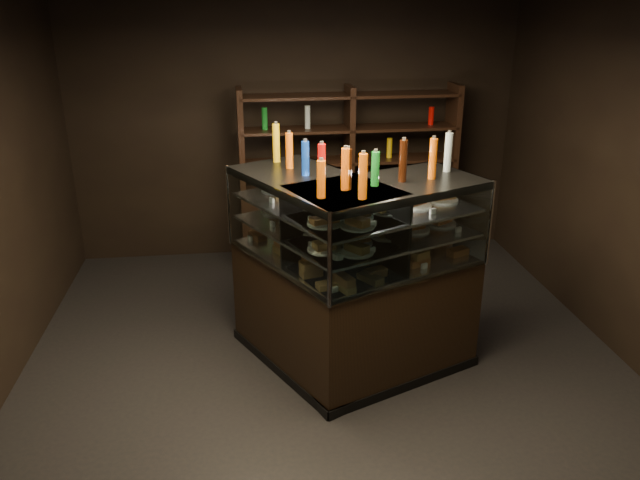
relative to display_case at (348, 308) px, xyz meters
The scene contains 7 objects.
ground 0.57m from the display_case, 146.57° to the left, with size 5.00×5.00×0.00m, color black.
room_shell 1.42m from the display_case, 146.57° to the left, with size 5.02×5.02×3.01m.
display_case is the anchor object (origin of this frame).
food_display 0.71m from the display_case, 109.60° to the right, with size 1.59×1.26×0.49m.
bottles_top 1.20m from the display_case, 70.40° to the left, with size 1.42×1.12×0.30m.
potted_conifer 0.93m from the display_case, 51.91° to the left, with size 0.35×0.35×0.75m.
back_shelving 2.19m from the display_case, 80.28° to the left, with size 2.39×0.47×2.00m.
Camera 1 is at (-0.62, -4.51, 2.88)m, focal length 35.00 mm.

